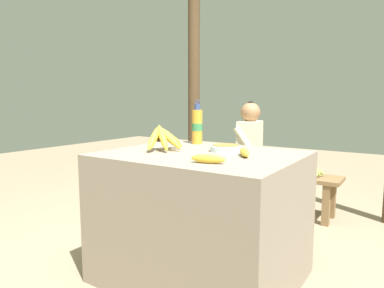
{
  "coord_description": "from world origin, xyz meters",
  "views": [
    {
      "loc": [
        1.05,
        -1.69,
        1.07
      ],
      "look_at": [
        -0.1,
        0.05,
        0.81
      ],
      "focal_mm": 32.0,
      "sensor_mm": 36.0,
      "label": 1
    }
  ],
  "objects_px": {
    "loose_banana_front": "(208,159)",
    "seated_vendor": "(245,148)",
    "banana_bunch_green": "(311,169)",
    "water_bottle": "(197,126)",
    "serving_bowl": "(226,148)",
    "loose_banana_side": "(244,152)",
    "wooden_bench": "(268,178)",
    "support_post_near": "(194,98)",
    "banana_bunch_ripe": "(164,138)"
  },
  "relations": [
    {
      "from": "banana_bunch_ripe",
      "to": "loose_banana_front",
      "type": "relative_size",
      "value": 1.79
    },
    {
      "from": "serving_bowl",
      "to": "loose_banana_front",
      "type": "xyz_separation_m",
      "value": [
        0.12,
        -0.4,
        -0.0
      ]
    },
    {
      "from": "water_bottle",
      "to": "wooden_bench",
      "type": "relative_size",
      "value": 0.23
    },
    {
      "from": "serving_bowl",
      "to": "loose_banana_side",
      "type": "distance_m",
      "value": 0.2
    },
    {
      "from": "loose_banana_front",
      "to": "seated_vendor",
      "type": "distance_m",
      "value": 1.77
    },
    {
      "from": "loose_banana_front",
      "to": "support_post_near",
      "type": "distance_m",
      "value": 2.44
    },
    {
      "from": "loose_banana_front",
      "to": "wooden_bench",
      "type": "relative_size",
      "value": 0.13
    },
    {
      "from": "water_bottle",
      "to": "banana_bunch_green",
      "type": "bearing_deg",
      "value": 64.74
    },
    {
      "from": "loose_banana_front",
      "to": "banana_bunch_green",
      "type": "relative_size",
      "value": 0.66
    },
    {
      "from": "seated_vendor",
      "to": "banana_bunch_green",
      "type": "bearing_deg",
      "value": 171.35
    },
    {
      "from": "serving_bowl",
      "to": "wooden_bench",
      "type": "relative_size",
      "value": 0.14
    },
    {
      "from": "water_bottle",
      "to": "loose_banana_side",
      "type": "distance_m",
      "value": 0.61
    },
    {
      "from": "serving_bowl",
      "to": "seated_vendor",
      "type": "xyz_separation_m",
      "value": [
        -0.45,
        1.27,
        -0.18
      ]
    },
    {
      "from": "seated_vendor",
      "to": "loose_banana_front",
      "type": "bearing_deg",
      "value": 96.08
    },
    {
      "from": "loose_banana_side",
      "to": "wooden_bench",
      "type": "bearing_deg",
      "value": 105.7
    },
    {
      "from": "serving_bowl",
      "to": "banana_bunch_green",
      "type": "height_order",
      "value": "serving_bowl"
    },
    {
      "from": "serving_bowl",
      "to": "wooden_bench",
      "type": "xyz_separation_m",
      "value": [
        -0.23,
        1.31,
        -0.46
      ]
    },
    {
      "from": "serving_bowl",
      "to": "loose_banana_front",
      "type": "relative_size",
      "value": 1.05
    },
    {
      "from": "banana_bunch_green",
      "to": "support_post_near",
      "type": "distance_m",
      "value": 1.61
    },
    {
      "from": "water_bottle",
      "to": "serving_bowl",
      "type": "bearing_deg",
      "value": -31.96
    },
    {
      "from": "banana_bunch_green",
      "to": "water_bottle",
      "type": "bearing_deg",
      "value": -115.26
    },
    {
      "from": "serving_bowl",
      "to": "seated_vendor",
      "type": "distance_m",
      "value": 1.36
    },
    {
      "from": "water_bottle",
      "to": "wooden_bench",
      "type": "distance_m",
      "value": 1.24
    },
    {
      "from": "banana_bunch_ripe",
      "to": "wooden_bench",
      "type": "relative_size",
      "value": 0.24
    },
    {
      "from": "banana_bunch_ripe",
      "to": "serving_bowl",
      "type": "height_order",
      "value": "banana_bunch_ripe"
    },
    {
      "from": "wooden_bench",
      "to": "banana_bunch_green",
      "type": "bearing_deg",
      "value": 0.46
    },
    {
      "from": "serving_bowl",
      "to": "loose_banana_front",
      "type": "height_order",
      "value": "loose_banana_front"
    },
    {
      "from": "loose_banana_side",
      "to": "banana_bunch_green",
      "type": "distance_m",
      "value": 1.46
    },
    {
      "from": "banana_bunch_ripe",
      "to": "serving_bowl",
      "type": "bearing_deg",
      "value": 26.47
    },
    {
      "from": "banana_bunch_ripe",
      "to": "seated_vendor",
      "type": "distance_m",
      "value": 1.47
    },
    {
      "from": "water_bottle",
      "to": "support_post_near",
      "type": "distance_m",
      "value": 1.67
    },
    {
      "from": "support_post_near",
      "to": "loose_banana_front",
      "type": "bearing_deg",
      "value": -55.09
    },
    {
      "from": "banana_bunch_ripe",
      "to": "support_post_near",
      "type": "height_order",
      "value": "support_post_near"
    },
    {
      "from": "serving_bowl",
      "to": "water_bottle",
      "type": "bearing_deg",
      "value": 148.04
    },
    {
      "from": "water_bottle",
      "to": "seated_vendor",
      "type": "xyz_separation_m",
      "value": [
        -0.11,
        1.06,
        -0.29
      ]
    },
    {
      "from": "water_bottle",
      "to": "loose_banana_front",
      "type": "xyz_separation_m",
      "value": [
        0.46,
        -0.61,
        -0.1
      ]
    },
    {
      "from": "banana_bunch_ripe",
      "to": "seated_vendor",
      "type": "height_order",
      "value": "seated_vendor"
    },
    {
      "from": "wooden_bench",
      "to": "loose_banana_side",
      "type": "bearing_deg",
      "value": -74.3
    },
    {
      "from": "loose_banana_front",
      "to": "support_post_near",
      "type": "xyz_separation_m",
      "value": [
        -1.38,
        1.98,
        0.32
      ]
    },
    {
      "from": "serving_bowl",
      "to": "banana_bunch_green",
      "type": "xyz_separation_m",
      "value": [
        0.18,
        1.32,
        -0.33
      ]
    },
    {
      "from": "water_bottle",
      "to": "loose_banana_front",
      "type": "distance_m",
      "value": 0.77
    },
    {
      "from": "serving_bowl",
      "to": "wooden_bench",
      "type": "bearing_deg",
      "value": 99.81
    },
    {
      "from": "support_post_near",
      "to": "wooden_bench",
      "type": "bearing_deg",
      "value": -14.55
    },
    {
      "from": "water_bottle",
      "to": "support_post_near",
      "type": "height_order",
      "value": "support_post_near"
    },
    {
      "from": "loose_banana_front",
      "to": "banana_bunch_green",
      "type": "height_order",
      "value": "loose_banana_front"
    },
    {
      "from": "loose_banana_front",
      "to": "loose_banana_side",
      "type": "xyz_separation_m",
      "value": [
        0.06,
        0.29,
        0.0
      ]
    },
    {
      "from": "serving_bowl",
      "to": "water_bottle",
      "type": "relative_size",
      "value": 0.62
    },
    {
      "from": "water_bottle",
      "to": "loose_banana_front",
      "type": "height_order",
      "value": "water_bottle"
    },
    {
      "from": "wooden_bench",
      "to": "loose_banana_front",
      "type": "bearing_deg",
      "value": -78.7
    },
    {
      "from": "serving_bowl",
      "to": "loose_banana_side",
      "type": "height_order",
      "value": "loose_banana_side"
    }
  ]
}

